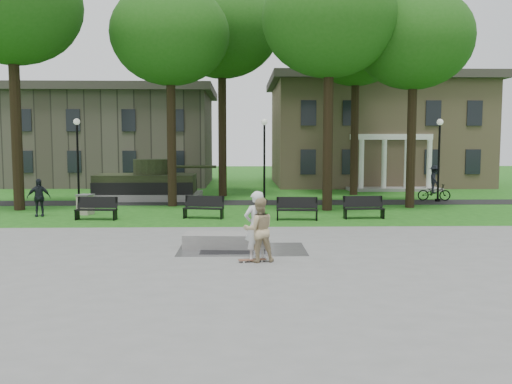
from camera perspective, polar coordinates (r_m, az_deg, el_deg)
ground at (r=18.72m, az=0.92°, el=-5.18°), size 120.00×120.00×0.00m
plaza at (r=13.84m, az=1.82°, el=-8.87°), size 22.00×16.00×0.02m
footpath at (r=30.59m, az=-0.04°, el=-1.12°), size 44.00×2.60×0.01m
building_right at (r=45.70m, az=12.21°, el=6.30°), size 17.00×12.00×8.60m
building_left at (r=46.04m, az=-14.40°, el=5.32°), size 15.00×10.00×7.20m
tree_0 at (r=30.34m, az=-24.35°, el=17.42°), size 6.80×6.80×12.97m
tree_1 at (r=29.66m, az=-9.03°, el=15.98°), size 6.20×6.20×11.63m
tree_2 at (r=27.88m, az=7.72°, el=17.46°), size 6.60×6.60×12.16m
tree_3 at (r=29.71m, az=16.29°, el=15.12°), size 6.00×6.00×11.19m
tree_4 at (r=35.13m, az=-3.62°, el=16.71°), size 7.20×7.20×13.50m
tree_5 at (r=36.20m, az=10.48°, el=15.13°), size 6.40×6.40×12.44m
lamp_left at (r=32.05m, az=-18.27°, el=3.90°), size 0.36×0.36×4.73m
lamp_mid at (r=30.73m, az=0.88°, el=4.12°), size 0.36×0.36×4.73m
lamp_right at (r=32.71m, az=18.71°, el=3.91°), size 0.36×0.36×4.73m
tank_monument at (r=32.99m, az=-11.41°, el=0.72°), size 7.45×3.40×2.40m
puddle at (r=16.99m, az=-2.15°, el=-6.18°), size 2.20×1.20×0.00m
concrete_block at (r=17.52m, az=-3.96°, el=-5.10°), size 2.27×1.16×0.45m
skateboard at (r=15.41m, az=-0.39°, el=-7.24°), size 0.80×0.35×0.07m
skateboarder at (r=15.35m, az=0.02°, el=-3.61°), size 0.86×0.73×2.00m
friend_watching at (r=15.28m, az=0.30°, el=-3.98°), size 1.01×0.86×1.83m
pedestrian_walker at (r=26.76m, az=-21.90°, el=-0.54°), size 1.10×0.68×1.74m
cyclist at (r=33.26m, az=18.25°, el=0.59°), size 1.94×1.13×2.08m
park_bench_0 at (r=24.81m, az=-16.45°, el=-1.61°), size 1.83×0.68×1.00m
park_bench_1 at (r=24.37m, az=-5.54°, el=-1.54°), size 1.85×0.86×1.00m
park_bench_2 at (r=23.79m, az=4.32°, el=-1.69°), size 1.83×0.66×1.00m
park_bench_3 at (r=24.67m, az=11.25°, el=-1.53°), size 1.82×0.60×1.00m
trash_bin at (r=26.74m, az=-17.52°, el=-1.24°), size 0.83×0.83×0.96m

